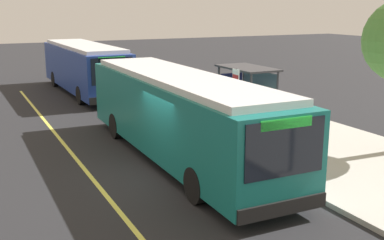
{
  "coord_description": "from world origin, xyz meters",
  "views": [
    {
      "loc": [
        13.06,
        -5.54,
        5.13
      ],
      "look_at": [
        -0.37,
        1.06,
        1.57
      ],
      "focal_mm": 44.73,
      "sensor_mm": 36.0,
      "label": 1
    }
  ],
  "objects_px": {
    "route_sign_post": "(236,96)",
    "transit_bus_main": "(179,113)",
    "waiting_bench": "(251,114)",
    "transit_bus_second": "(85,66)"
  },
  "relations": [
    {
      "from": "waiting_bench",
      "to": "route_sign_post",
      "type": "xyz_separation_m",
      "value": [
        2.17,
        -2.11,
        1.32
      ]
    },
    {
      "from": "waiting_bench",
      "to": "route_sign_post",
      "type": "distance_m",
      "value": 3.31
    },
    {
      "from": "waiting_bench",
      "to": "transit_bus_main",
      "type": "bearing_deg",
      "value": -60.77
    },
    {
      "from": "transit_bus_main",
      "to": "route_sign_post",
      "type": "xyz_separation_m",
      "value": [
        -0.38,
        2.46,
        0.34
      ]
    },
    {
      "from": "transit_bus_main",
      "to": "waiting_bench",
      "type": "height_order",
      "value": "transit_bus_main"
    },
    {
      "from": "route_sign_post",
      "to": "transit_bus_second",
      "type": "bearing_deg",
      "value": -171.12
    },
    {
      "from": "transit_bus_second",
      "to": "route_sign_post",
      "type": "height_order",
      "value": "same"
    },
    {
      "from": "route_sign_post",
      "to": "transit_bus_main",
      "type": "bearing_deg",
      "value": -81.11
    },
    {
      "from": "transit_bus_second",
      "to": "waiting_bench",
      "type": "distance_m",
      "value": 12.52
    },
    {
      "from": "waiting_bench",
      "to": "route_sign_post",
      "type": "relative_size",
      "value": 0.57
    }
  ]
}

